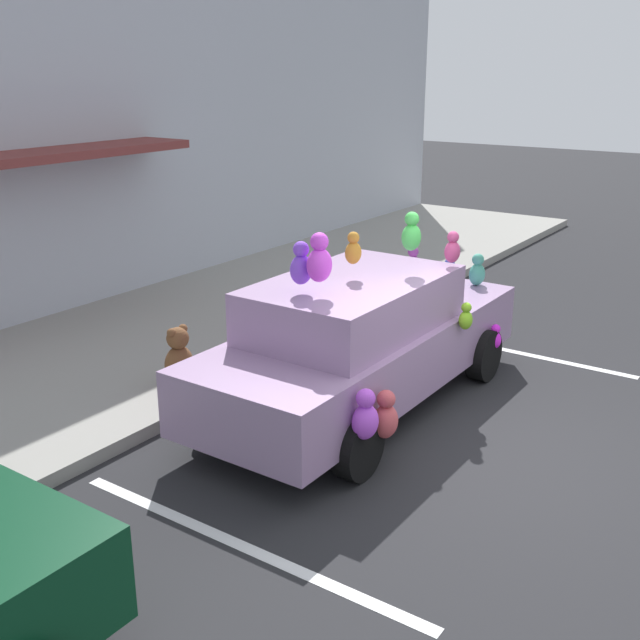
# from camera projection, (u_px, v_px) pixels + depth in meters

# --- Properties ---
(ground_plane) EXTENTS (60.00, 60.00, 0.00)m
(ground_plane) POSITION_uv_depth(u_px,v_px,m) (483.00, 454.00, 7.70)
(ground_plane) COLOR #262628
(sidewalk) EXTENTS (24.00, 4.00, 0.15)m
(sidewalk) POSITION_uv_depth(u_px,v_px,m) (138.00, 348.00, 10.38)
(sidewalk) COLOR gray
(sidewalk) RESTS_ON ground
(storefront_building) EXTENTS (24.00, 1.25, 6.40)m
(storefront_building) POSITION_uv_depth(u_px,v_px,m) (13.00, 105.00, 10.56)
(storefront_building) COLOR #B2B7C1
(storefront_building) RESTS_ON ground
(parking_stripe_front) EXTENTS (0.12, 3.60, 0.01)m
(parking_stripe_front) POSITION_uv_depth(u_px,v_px,m) (502.00, 349.00, 10.54)
(parking_stripe_front) COLOR silver
(parking_stripe_front) RESTS_ON ground
(parking_stripe_rear) EXTENTS (0.12, 3.60, 0.01)m
(parking_stripe_rear) POSITION_uv_depth(u_px,v_px,m) (240.00, 545.00, 6.24)
(parking_stripe_rear) COLOR silver
(parking_stripe_rear) RESTS_ON ground
(plush_covered_car) EXTENTS (4.69, 2.03, 2.22)m
(plush_covered_car) POSITION_uv_depth(u_px,v_px,m) (362.00, 339.00, 8.56)
(plush_covered_car) COLOR #9E7BA5
(plush_covered_car) RESTS_ON ground
(teddy_bear_on_sidewalk) EXTENTS (0.37, 0.31, 0.71)m
(teddy_bear_on_sidewalk) POSITION_uv_depth(u_px,v_px,m) (179.00, 357.00, 8.94)
(teddy_bear_on_sidewalk) COLOR brown
(teddy_bear_on_sidewalk) RESTS_ON sidewalk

